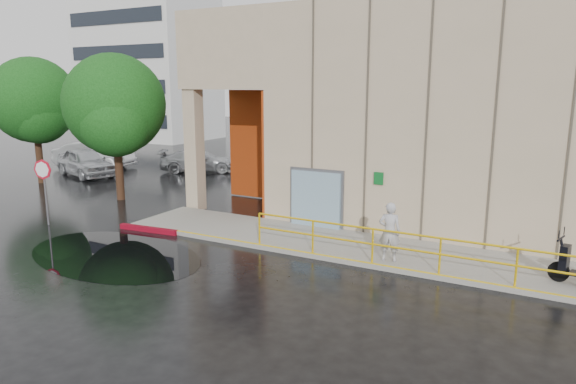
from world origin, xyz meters
name	(u,v)px	position (x,y,z in m)	size (l,w,h in m)	color
ground	(214,283)	(0.00, 0.00, 0.00)	(120.00, 120.00, 0.00)	black
sidewalk	(408,255)	(4.00, 4.50, 0.07)	(20.00, 3.00, 0.15)	gray
building	(486,110)	(5.10, 10.98, 4.21)	(20.00, 10.17, 8.00)	tan
guardrail	(405,250)	(4.25, 3.15, 0.68)	(9.56, 0.06, 1.03)	gold
distant_building	(148,60)	(-28.00, 27.98, 7.50)	(12.00, 8.08, 15.00)	silver
person	(390,232)	(3.67, 3.54, 1.02)	(0.64, 0.42, 1.74)	#AFAEB4
stop_sign	(43,177)	(-9.00, 1.77, 1.82)	(0.74, 0.19, 2.49)	slate
red_curb	(148,229)	(-5.00, 2.86, 0.09)	(2.40, 0.18, 0.18)	maroon
puddle	(114,254)	(-4.16, 0.45, 0.00)	(6.50, 4.00, 0.01)	black
car_a	(85,162)	(-16.29, 9.83, 0.81)	(1.90, 4.73, 1.61)	silver
car_b	(94,155)	(-18.38, 12.33, 0.82)	(1.73, 4.95, 1.63)	white
car_c	(199,161)	(-11.41, 14.08, 0.68)	(1.90, 4.67, 1.35)	#B1B4B8
tree_near	(115,109)	(-9.71, 6.12, 4.15)	(4.47, 4.47, 6.56)	black
tree_far	(35,104)	(-16.61, 7.23, 4.20)	(4.45, 4.45, 6.61)	black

